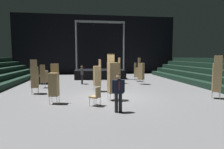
{
  "coord_description": "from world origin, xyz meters",
  "views": [
    {
      "loc": [
        -1.47,
        -10.53,
        2.41
      ],
      "look_at": [
        -0.05,
        -0.41,
        1.4
      ],
      "focal_mm": 29.34,
      "sensor_mm": 36.0,
      "label": 1
    }
  ],
  "objects_px": {
    "loose_chair_near_man": "(96,95)",
    "chair_stack_front_right": "(117,70)",
    "chair_stack_rear_left": "(141,71)",
    "crew_worker_near_stage": "(82,73)",
    "chair_stack_rear_right": "(137,72)",
    "chair_stack_aisle_left": "(54,84)",
    "chair_stack_mid_right": "(35,77)",
    "man_with_tie": "(118,91)",
    "chair_stack_mid_left": "(112,77)",
    "chair_stack_rear_centre": "(97,75)",
    "chair_stack_mid_centre": "(44,76)",
    "stage_riser": "(100,73)",
    "equipment_road_case": "(45,80)",
    "chair_stack_front_left": "(217,77)"
  },
  "relations": [
    {
      "from": "loose_chair_near_man",
      "to": "chair_stack_front_right",
      "type": "bearing_deg",
      "value": 18.97
    },
    {
      "from": "chair_stack_rear_left",
      "to": "crew_worker_near_stage",
      "type": "relative_size",
      "value": 1.4
    },
    {
      "from": "chair_stack_front_right",
      "to": "chair_stack_rear_right",
      "type": "xyz_separation_m",
      "value": [
        2.11,
        1.02,
        -0.25
      ]
    },
    {
      "from": "chair_stack_rear_right",
      "to": "chair_stack_aisle_left",
      "type": "height_order",
      "value": "chair_stack_aisle_left"
    },
    {
      "from": "chair_stack_front_right",
      "to": "chair_stack_rear_right",
      "type": "bearing_deg",
      "value": -78.03
    },
    {
      "from": "chair_stack_mid_right",
      "to": "chair_stack_rear_left",
      "type": "relative_size",
      "value": 0.96
    },
    {
      "from": "man_with_tie",
      "to": "chair_stack_aisle_left",
      "type": "height_order",
      "value": "chair_stack_aisle_left"
    },
    {
      "from": "chair_stack_mid_left",
      "to": "chair_stack_rear_centre",
      "type": "distance_m",
      "value": 2.74
    },
    {
      "from": "chair_stack_mid_centre",
      "to": "chair_stack_rear_right",
      "type": "distance_m",
      "value": 8.5
    },
    {
      "from": "chair_stack_rear_left",
      "to": "chair_stack_rear_centre",
      "type": "xyz_separation_m",
      "value": [
        -3.96,
        -2.79,
        -0.04
      ]
    },
    {
      "from": "chair_stack_mid_left",
      "to": "chair_stack_front_right",
      "type": "bearing_deg",
      "value": -116.08
    },
    {
      "from": "stage_riser",
      "to": "chair_stack_mid_right",
      "type": "distance_m",
      "value": 9.46
    },
    {
      "from": "stage_riser",
      "to": "crew_worker_near_stage",
      "type": "distance_m",
      "value": 4.71
    },
    {
      "from": "crew_worker_near_stage",
      "to": "chair_stack_rear_right",
      "type": "bearing_deg",
      "value": -77.36
    },
    {
      "from": "chair_stack_mid_centre",
      "to": "loose_chair_near_man",
      "type": "relative_size",
      "value": 1.9
    },
    {
      "from": "loose_chair_near_man",
      "to": "chair_stack_mid_right",
      "type": "bearing_deg",
      "value": 83.64
    },
    {
      "from": "chair_stack_rear_right",
      "to": "chair_stack_mid_right",
      "type": "bearing_deg",
      "value": -18.31
    },
    {
      "from": "crew_worker_near_stage",
      "to": "loose_chair_near_man",
      "type": "height_order",
      "value": "crew_worker_near_stage"
    },
    {
      "from": "chair_stack_rear_left",
      "to": "crew_worker_near_stage",
      "type": "bearing_deg",
      "value": -54.64
    },
    {
      "from": "man_with_tie",
      "to": "chair_stack_rear_centre",
      "type": "bearing_deg",
      "value": -88.76
    },
    {
      "from": "chair_stack_mid_left",
      "to": "crew_worker_near_stage",
      "type": "distance_m",
      "value": 6.51
    },
    {
      "from": "stage_riser",
      "to": "chair_stack_mid_centre",
      "type": "distance_m",
      "value": 7.55
    },
    {
      "from": "chair_stack_rear_left",
      "to": "crew_worker_near_stage",
      "type": "xyz_separation_m",
      "value": [
        -5.09,
        0.81,
        -0.22
      ]
    },
    {
      "from": "man_with_tie",
      "to": "chair_stack_rear_right",
      "type": "xyz_separation_m",
      "value": [
        3.51,
        9.55,
        -0.05
      ]
    },
    {
      "from": "chair_stack_mid_centre",
      "to": "chair_stack_rear_centre",
      "type": "height_order",
      "value": "chair_stack_rear_centre"
    },
    {
      "from": "man_with_tie",
      "to": "chair_stack_aisle_left",
      "type": "xyz_separation_m",
      "value": [
        -3.0,
        1.91,
        0.07
      ]
    },
    {
      "from": "stage_riser",
      "to": "equipment_road_case",
      "type": "xyz_separation_m",
      "value": [
        -5.07,
        -3.96,
        -0.24
      ]
    },
    {
      "from": "chair_stack_mid_right",
      "to": "chair_stack_aisle_left",
      "type": "distance_m",
      "value": 3.21
    },
    {
      "from": "crew_worker_near_stage",
      "to": "chair_stack_front_left",
      "type": "bearing_deg",
      "value": -129.76
    },
    {
      "from": "chair_stack_aisle_left",
      "to": "chair_stack_rear_left",
      "type": "bearing_deg",
      "value": -128.92
    },
    {
      "from": "loose_chair_near_man",
      "to": "equipment_road_case",
      "type": "bearing_deg",
      "value": 64.23
    },
    {
      "from": "chair_stack_front_left",
      "to": "chair_stack_rear_centre",
      "type": "bearing_deg",
      "value": -173.14
    },
    {
      "from": "chair_stack_mid_right",
      "to": "chair_stack_rear_centre",
      "type": "xyz_separation_m",
      "value": [
        4.04,
        0.23,
        0.0
      ]
    },
    {
      "from": "chair_stack_mid_centre",
      "to": "chair_stack_aisle_left",
      "type": "bearing_deg",
      "value": -53.25
    },
    {
      "from": "chair_stack_front_right",
      "to": "equipment_road_case",
      "type": "relative_size",
      "value": 2.56
    },
    {
      "from": "stage_riser",
      "to": "chair_stack_rear_left",
      "type": "xyz_separation_m",
      "value": [
        3.22,
        -5.12,
        0.57
      ]
    },
    {
      "from": "stage_riser",
      "to": "chair_stack_rear_left",
      "type": "relative_size",
      "value": 2.61
    },
    {
      "from": "loose_chair_near_man",
      "to": "chair_stack_mid_left",
      "type": "bearing_deg",
      "value": -5.54
    },
    {
      "from": "chair_stack_mid_left",
      "to": "chair_stack_rear_right",
      "type": "bearing_deg",
      "value": -129.26
    },
    {
      "from": "man_with_tie",
      "to": "chair_stack_mid_right",
      "type": "bearing_deg",
      "value": -50.94
    },
    {
      "from": "chair_stack_mid_centre",
      "to": "crew_worker_near_stage",
      "type": "distance_m",
      "value": 3.24
    },
    {
      "from": "chair_stack_mid_left",
      "to": "chair_stack_rear_centre",
      "type": "height_order",
      "value": "chair_stack_mid_left"
    },
    {
      "from": "chair_stack_aisle_left",
      "to": "chair_stack_rear_right",
      "type": "bearing_deg",
      "value": -121.61
    },
    {
      "from": "chair_stack_rear_centre",
      "to": "crew_worker_near_stage",
      "type": "bearing_deg",
      "value": 3.93
    },
    {
      "from": "man_with_tie",
      "to": "crew_worker_near_stage",
      "type": "bearing_deg",
      "value": -84.34
    },
    {
      "from": "chair_stack_mid_left",
      "to": "chair_stack_mid_centre",
      "type": "height_order",
      "value": "chair_stack_mid_left"
    },
    {
      "from": "chair_stack_mid_left",
      "to": "equipment_road_case",
      "type": "xyz_separation_m",
      "value": [
        -4.99,
        6.6,
        -0.93
      ]
    },
    {
      "from": "chair_stack_aisle_left",
      "to": "chair_stack_rear_centre",
      "type": "bearing_deg",
      "value": -119.85
    },
    {
      "from": "chair_stack_front_right",
      "to": "chair_stack_rear_left",
      "type": "height_order",
      "value": "same"
    },
    {
      "from": "chair_stack_mid_centre",
      "to": "man_with_tie",
      "type": "bearing_deg",
      "value": -37.2
    }
  ]
}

